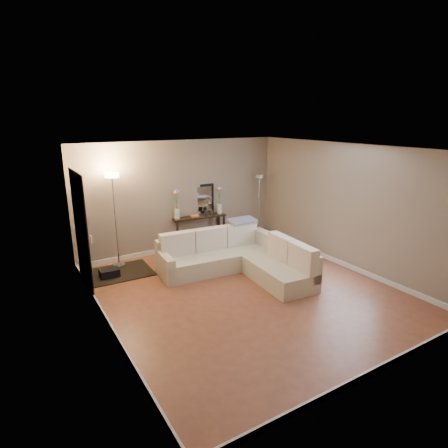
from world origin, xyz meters
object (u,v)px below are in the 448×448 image
floor_lamp_unlit (259,194)px  console_table (196,230)px  sectional_sofa (238,258)px  floor_lamp_lit (114,202)px

floor_lamp_unlit → console_table: bearing=176.0°
console_table → floor_lamp_unlit: size_ratio=0.79×
sectional_sofa → console_table: 1.79m
floor_lamp_lit → console_table: bearing=5.1°
sectional_sofa → floor_lamp_unlit: size_ratio=1.48×
console_table → floor_lamp_lit: floor_lamp_lit is taller
sectional_sofa → floor_lamp_lit: bearing=141.4°
console_table → floor_lamp_unlit: floor_lamp_unlit is taller
sectional_sofa → floor_lamp_unlit: bearing=43.8°
sectional_sofa → floor_lamp_lit: size_ratio=1.24×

